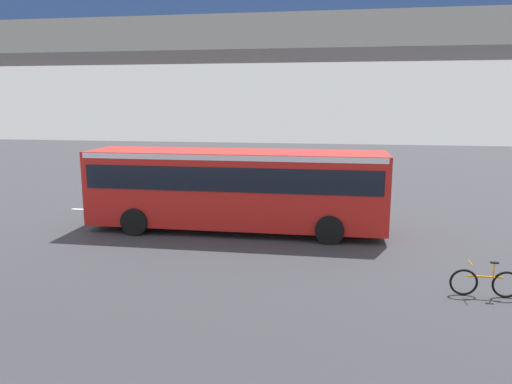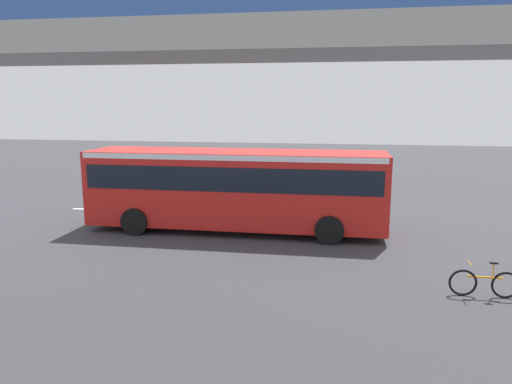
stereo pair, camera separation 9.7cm
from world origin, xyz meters
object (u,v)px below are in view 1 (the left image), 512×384
Objects in this scene: city_bus at (235,184)px; bicycle_orange at (485,283)px; traffic_sign at (240,166)px; pedestrian at (271,189)px.

bicycle_orange is (-7.75, 5.38, -1.51)m from city_bus.
city_bus is 4.12× the size of traffic_sign.
bicycle_orange is at bearing 145.22° from city_bus.
city_bus is 4.54m from pedestrian.
bicycle_orange is at bearing 125.36° from pedestrian.
city_bus is at bearing -34.78° from bicycle_orange.
city_bus reaches higher than traffic_sign.
traffic_sign is (8.56, -10.30, 1.52)m from bicycle_orange.
bicycle_orange is at bearing 129.73° from traffic_sign.
city_bus reaches higher than bicycle_orange.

